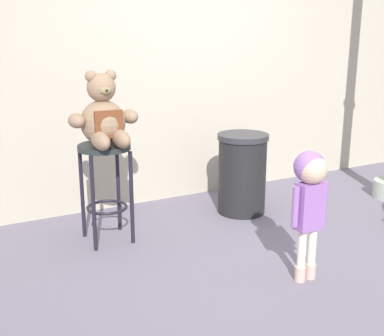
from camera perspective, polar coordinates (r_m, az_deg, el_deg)
ground_plane at (r=3.89m, az=12.36°, el=-10.35°), size 24.00×24.00×0.00m
building_wall at (r=5.15m, az=-1.01°, el=18.65°), size 7.25×0.30×3.92m
bar_stool_with_teddy at (r=4.03m, az=-9.91°, el=-0.46°), size 0.42×0.42×0.81m
teddy_bear at (r=3.91m, az=-10.08°, el=5.63°), size 0.55×0.49×0.58m
child_walking at (r=3.39m, az=13.38°, el=-2.28°), size 0.29×0.23×0.91m
trash_bin at (r=4.68m, az=5.77°, el=-0.62°), size 0.47×0.47×0.76m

